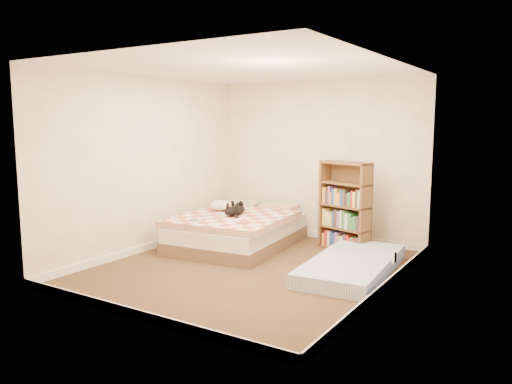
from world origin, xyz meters
The scene contains 6 objects.
room centered at (0.00, 0.00, 1.20)m, with size 3.51×4.01×2.51m.
bed centered at (-0.77, 0.89, 0.25)m, with size 1.67×2.19×0.55m.
bookshelf centered at (0.67, 1.51, 0.49)m, with size 0.84×0.46×1.29m.
floor_mattress centered at (1.18, 0.52, 0.09)m, with size 0.89×1.98×0.18m, color #6879AE.
black_cat centered at (-0.72, 0.75, 0.57)m, with size 0.34×0.75×0.17m.
white_dog centered at (-1.15, 0.94, 0.58)m, with size 0.36×0.39×0.16m.
Camera 1 is at (3.36, -5.22, 1.85)m, focal length 35.00 mm.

